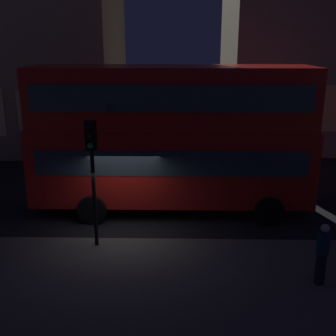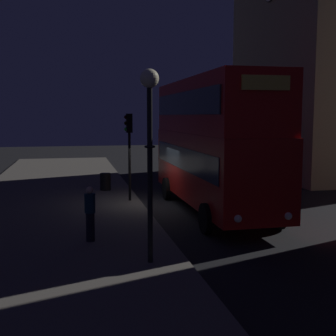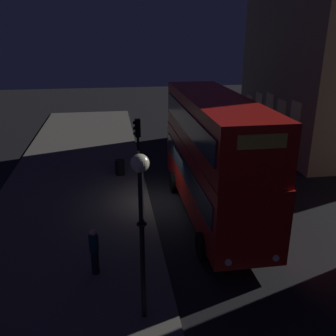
# 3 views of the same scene
# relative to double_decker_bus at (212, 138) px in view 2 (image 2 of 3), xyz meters

# --- Properties ---
(ground_plane) EXTENTS (80.00, 80.00, 0.00)m
(ground_plane) POSITION_rel_double_decker_bus_xyz_m (-1.63, -2.11, -3.04)
(ground_plane) COLOR black
(sidewalk_slab) EXTENTS (44.00, 7.66, 0.12)m
(sidewalk_slab) POSITION_rel_double_decker_bus_xyz_m (-1.63, -6.52, -2.98)
(sidewalk_slab) COLOR #5B564F
(sidewalk_slab) RESTS_ON ground
(building_with_clock) EXTENTS (12.02, 9.39, 17.22)m
(building_with_clock) POSITION_rel_double_decker_bus_xyz_m (-9.53, 11.23, 5.58)
(building_with_clock) COLOR tan
(building_with_clock) RESTS_ON ground
(double_decker_bus) EXTENTS (10.33, 2.91, 5.42)m
(double_decker_bus) POSITION_rel_double_decker_bus_xyz_m (0.00, 0.00, 0.00)
(double_decker_bus) COLOR red
(double_decker_bus) RESTS_ON ground
(traffic_light_near_kerb) EXTENTS (0.33, 0.37, 3.94)m
(traffic_light_near_kerb) POSITION_rel_double_decker_bus_xyz_m (-2.31, -3.16, -0.08)
(traffic_light_near_kerb) COLOR black
(traffic_light_near_kerb) RESTS_ON sidewalk_slab
(street_lamp) EXTENTS (0.48, 0.48, 5.02)m
(street_lamp) POSITION_rel_double_decker_bus_xyz_m (6.28, -3.71, 0.74)
(street_lamp) COLOR black
(street_lamp) RESTS_ON sidewalk_slab
(pedestrian) EXTENTS (0.33, 0.33, 1.70)m
(pedestrian) POSITION_rel_double_decker_bus_xyz_m (3.96, -5.17, -2.03)
(pedestrian) COLOR black
(pedestrian) RESTS_ON sidewalk_slab
(litter_bin) EXTENTS (0.56, 0.56, 0.88)m
(litter_bin) POSITION_rel_double_decker_bus_xyz_m (-5.37, -4.03, -2.48)
(litter_bin) COLOR black
(litter_bin) RESTS_ON sidewalk_slab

